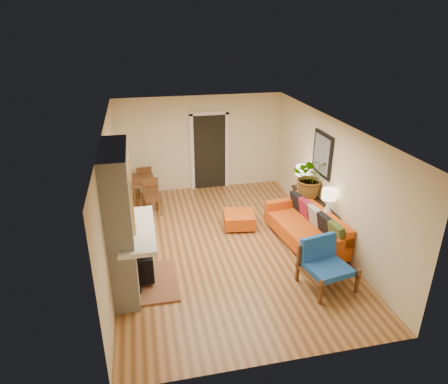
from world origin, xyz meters
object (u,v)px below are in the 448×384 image
(ottoman, at_px, (239,219))
(houseplant, at_px, (311,177))
(lamp_near, at_px, (329,198))
(lamp_far, at_px, (302,174))
(sofa, at_px, (308,227))
(console_table, at_px, (313,206))
(dining_table, at_px, (145,184))
(blue_chair, at_px, (324,261))

(ottoman, bearing_deg, houseplant, -8.37)
(lamp_near, height_order, lamp_far, same)
(sofa, xyz_separation_m, console_table, (0.34, 0.55, 0.21))
(dining_table, xyz_separation_m, lamp_near, (3.65, -2.80, 0.49))
(dining_table, height_order, lamp_near, lamp_near)
(console_table, bearing_deg, lamp_far, 90.00)
(houseplant, bearing_deg, dining_table, 152.10)
(lamp_far, relative_size, houseplant, 0.57)
(lamp_far, bearing_deg, ottoman, -168.82)
(sofa, xyz_separation_m, houseplant, (0.33, 0.76, 0.83))
(ottoman, bearing_deg, console_table, -15.56)
(blue_chair, height_order, lamp_far, lamp_far)
(sofa, bearing_deg, houseplant, 66.62)
(dining_table, bearing_deg, lamp_near, -37.48)
(sofa, height_order, lamp_far, lamp_far)
(houseplant, bearing_deg, blue_chair, -106.38)
(sofa, relative_size, blue_chair, 2.30)
(lamp_far, bearing_deg, houseplant, -91.04)
(console_table, bearing_deg, sofa, -121.69)
(sofa, height_order, blue_chair, blue_chair)
(lamp_near, bearing_deg, lamp_far, 90.00)
(sofa, distance_m, dining_table, 4.27)
(dining_table, relative_size, console_table, 0.89)
(sofa, distance_m, houseplant, 1.17)
(dining_table, height_order, console_table, dining_table)
(lamp_near, bearing_deg, blue_chair, -116.62)
(houseplant, bearing_deg, lamp_far, 88.96)
(sofa, xyz_separation_m, blue_chair, (-0.31, -1.40, 0.10))
(sofa, distance_m, ottoman, 1.61)
(blue_chair, distance_m, lamp_near, 1.56)
(console_table, distance_m, lamp_near, 0.82)
(lamp_near, bearing_deg, houseplant, 90.66)
(lamp_near, distance_m, houseplant, 0.88)
(blue_chair, bearing_deg, lamp_far, 76.62)
(ottoman, distance_m, dining_table, 2.69)
(blue_chair, relative_size, console_table, 0.52)
(ottoman, relative_size, houseplant, 0.81)
(blue_chair, height_order, lamp_near, lamp_near)
(ottoman, height_order, blue_chair, blue_chair)
(lamp_far, bearing_deg, sofa, -104.49)
(lamp_near, xyz_separation_m, lamp_far, (0.00, 1.42, 0.00))
(blue_chair, bearing_deg, console_table, 71.69)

